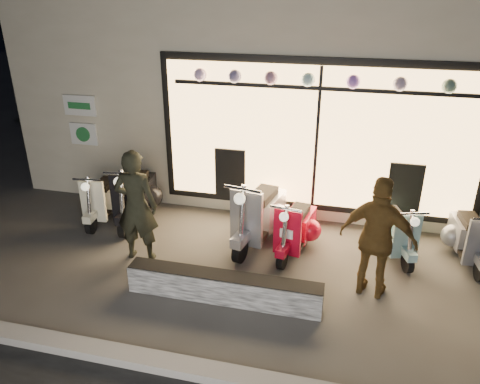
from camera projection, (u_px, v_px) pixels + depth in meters
The scene contains 12 objects.
ground at pixel (243, 274), 6.91m from camera, with size 40.00×40.00×0.00m, color #383533.
kerb at pixel (200, 371), 5.12m from camera, with size 40.00×0.25×0.12m, color slate.
shop_building at pixel (296, 72), 10.46m from camera, with size 10.20×6.23×4.20m.
graffiti_barrier at pixel (224, 287), 6.28m from camera, with size 2.65×0.28×0.40m, color black.
scooter_silver at pixel (261, 212), 7.73m from camera, with size 0.71×1.63×1.16m.
scooter_red at pixel (297, 226), 7.47m from camera, with size 0.57×1.33×0.94m.
scooter_black at pixel (137, 194), 8.47m from camera, with size 0.63×1.54×1.09m.
scooter_cream at pixel (105, 197), 8.50m from camera, with size 0.51×1.32×0.94m.
scooter_blue at pixel (393, 229), 7.43m from camera, with size 0.66×1.27×0.91m.
scooter_grey at pixel (469, 235), 7.22m from camera, with size 0.50×1.30×0.93m.
man at pixel (136, 206), 6.98m from camera, with size 0.65×0.42×1.77m, color black.
woman at pixel (378, 239), 6.14m from camera, with size 1.01×0.42×1.73m, color brown.
Camera 1 is at (1.35, -5.64, 3.95)m, focal length 35.00 mm.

